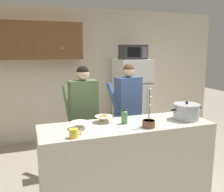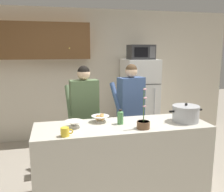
# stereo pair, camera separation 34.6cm
# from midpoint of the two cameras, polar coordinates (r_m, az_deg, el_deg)

# --- Properties ---
(back_wall_unit) EXTENTS (6.00, 0.48, 2.60)m
(back_wall_unit) POSITION_cam_midpoint_polar(r_m,az_deg,el_deg) (5.02, -5.37, 6.43)
(back_wall_unit) COLOR beige
(back_wall_unit) RESTS_ON ground
(kitchen_island) EXTENTS (2.10, 0.68, 0.92)m
(kitchen_island) POSITION_cam_midpoint_polar(r_m,az_deg,el_deg) (3.18, 5.60, -14.57)
(kitchen_island) COLOR beige
(kitchen_island) RESTS_ON ground
(refrigerator) EXTENTS (0.64, 0.68, 1.62)m
(refrigerator) POSITION_cam_midpoint_polar(r_m,az_deg,el_deg) (5.02, 8.33, -0.92)
(refrigerator) COLOR white
(refrigerator) RESTS_ON ground
(microwave) EXTENTS (0.48, 0.37, 0.28)m
(microwave) POSITION_cam_midpoint_polar(r_m,az_deg,el_deg) (4.89, 8.73, 9.98)
(microwave) COLOR #2D2D30
(microwave) RESTS_ON refrigerator
(person_near_pot) EXTENTS (0.51, 0.44, 1.59)m
(person_near_pot) POSITION_cam_midpoint_polar(r_m,az_deg,el_deg) (3.61, -3.72, -2.60)
(person_near_pot) COLOR black
(person_near_pot) RESTS_ON ground
(person_by_sink) EXTENTS (0.55, 0.49, 1.59)m
(person_by_sink) POSITION_cam_midpoint_polar(r_m,az_deg,el_deg) (3.90, 6.86, -1.57)
(person_by_sink) COLOR #726656
(person_by_sink) RESTS_ON ground
(cooking_pot) EXTENTS (0.45, 0.34, 0.24)m
(cooking_pot) POSITION_cam_midpoint_polar(r_m,az_deg,el_deg) (3.28, 19.58, -3.87)
(cooking_pot) COLOR #ADAFB5
(cooking_pot) RESTS_ON kitchen_island
(coffee_mug) EXTENTS (0.13, 0.09, 0.10)m
(coffee_mug) POSITION_cam_midpoint_polar(r_m,az_deg,el_deg) (2.62, -7.03, -8.28)
(coffee_mug) COLOR yellow
(coffee_mug) RESTS_ON kitchen_island
(bread_bowl) EXTENTS (0.22, 0.22, 0.10)m
(bread_bowl) POSITION_cam_midpoint_polar(r_m,az_deg,el_deg) (3.08, 0.52, -5.16)
(bread_bowl) COLOR white
(bread_bowl) RESTS_ON kitchen_island
(empty_bowl) EXTENTS (0.21, 0.21, 0.08)m
(empty_bowl) POSITION_cam_midpoint_polar(r_m,az_deg,el_deg) (2.89, -5.36, -6.42)
(empty_bowl) COLOR white
(empty_bowl) RESTS_ON kitchen_island
(bottle_near_edge) EXTENTS (0.07, 0.07, 0.18)m
(bottle_near_edge) POSITION_cam_midpoint_polar(r_m,az_deg,el_deg) (3.00, 5.24, -4.86)
(bottle_near_edge) COLOR #4C8C4C
(bottle_near_edge) RESTS_ON kitchen_island
(potted_orchid) EXTENTS (0.15, 0.15, 0.48)m
(potted_orchid) POSITION_cam_midpoint_polar(r_m,az_deg,el_deg) (2.88, 10.70, -6.24)
(potted_orchid) COLOR brown
(potted_orchid) RESTS_ON kitchen_island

